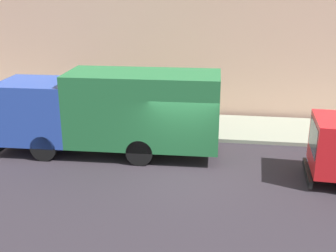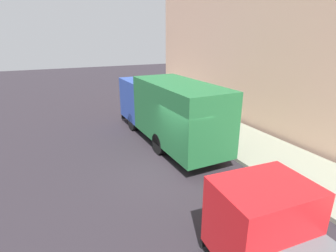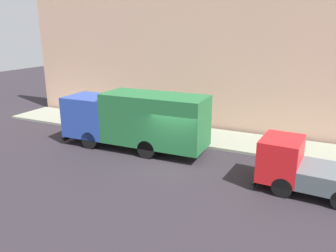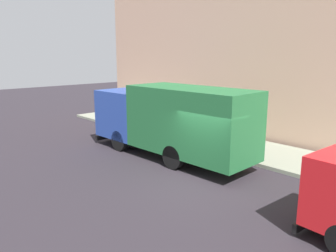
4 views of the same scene
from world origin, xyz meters
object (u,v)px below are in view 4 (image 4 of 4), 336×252
object	(u,v)px
traffic_cone_orange	(144,126)
street_sign_post	(186,112)
large_utility_truck	(170,119)
pedestrian_third	(151,115)
pedestrian_walking	(204,126)
pedestrian_standing	(192,117)

from	to	relation	value
traffic_cone_orange	street_sign_post	xyz separation A→B (m)	(0.02, -3.44, 1.28)
traffic_cone_orange	large_utility_truck	bearing A→B (deg)	-114.95
large_utility_truck	street_sign_post	xyz separation A→B (m)	(2.07, 0.98, -0.07)
pedestrian_third	street_sign_post	distance (m)	3.72
pedestrian_third	street_sign_post	bearing A→B (deg)	-71.57
large_utility_truck	pedestrian_walking	xyz separation A→B (m)	(2.56, 0.15, -0.75)
large_utility_truck	pedestrian_third	bearing A→B (deg)	57.75
pedestrian_walking	pedestrian_third	distance (m)	4.42
pedestrian_walking	traffic_cone_orange	distance (m)	4.34
large_utility_truck	pedestrian_standing	distance (m)	4.67
pedestrian_third	traffic_cone_orange	world-z (taller)	pedestrian_third
traffic_cone_orange	street_sign_post	distance (m)	3.67
large_utility_truck	pedestrian_third	xyz separation A→B (m)	(2.74, 4.57, -0.77)
large_utility_truck	pedestrian_walking	world-z (taller)	large_utility_truck
pedestrian_third	street_sign_post	size ratio (longest dim) A/B	0.63
pedestrian_walking	pedestrian_standing	world-z (taller)	same
pedestrian_standing	large_utility_truck	bearing A→B (deg)	-154.77
large_utility_truck	pedestrian_standing	bearing A→B (deg)	28.79
traffic_cone_orange	pedestrian_third	bearing A→B (deg)	12.48
pedestrian_standing	street_sign_post	xyz separation A→B (m)	(-1.92, -1.33, 0.66)
traffic_cone_orange	pedestrian_standing	bearing A→B (deg)	-47.41
pedestrian_walking	pedestrian_standing	distance (m)	2.59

